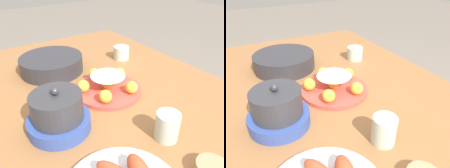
# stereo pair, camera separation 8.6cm
# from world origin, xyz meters

# --- Properties ---
(dining_table) EXTENTS (1.55, 0.93, 0.73)m
(dining_table) POSITION_xyz_m (0.00, 0.00, 0.65)
(dining_table) COLOR #936038
(dining_table) RESTS_ON ground_plane
(cake_plate) EXTENTS (0.27, 0.27, 0.08)m
(cake_plate) POSITION_xyz_m (0.03, 0.02, 0.76)
(cake_plate) COLOR #E04C42
(cake_plate) RESTS_ON dining_table
(serving_bowl) EXTENTS (0.29, 0.29, 0.08)m
(serving_bowl) POSITION_xyz_m (0.34, 0.14, 0.77)
(serving_bowl) COLOR #2D2D33
(serving_bowl) RESTS_ON dining_table
(cup_near) EXTENTS (0.08, 0.08, 0.07)m
(cup_near) POSITION_xyz_m (0.28, -0.22, 0.77)
(cup_near) COLOR beige
(cup_near) RESTS_ON dining_table
(cup_far) EXTENTS (0.07, 0.07, 0.09)m
(cup_far) POSITION_xyz_m (-0.28, 0.02, 0.78)
(cup_far) COLOR beige
(cup_far) RESTS_ON dining_table
(warming_pot) EXTENTS (0.20, 0.20, 0.15)m
(warming_pot) POSITION_xyz_m (-0.07, 0.27, 0.79)
(warming_pot) COLOR #334C99
(warming_pot) RESTS_ON dining_table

